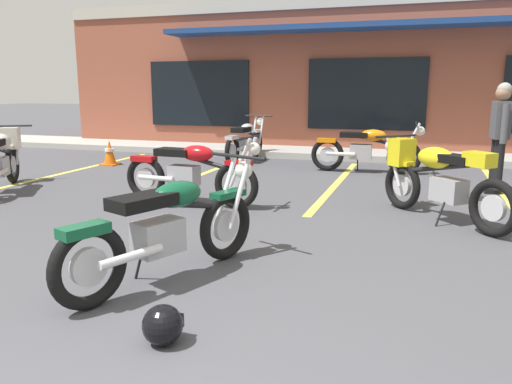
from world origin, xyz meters
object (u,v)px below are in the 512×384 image
Objects in this scene: traffic_cone at (110,153)px; motorcycle_silver_naked at (437,177)px; motorcycle_foreground_classic at (168,227)px; motorcycle_cream_vintage at (245,141)px; motorcycle_black_cruiser at (190,172)px; motorcycle_green_cafe_racer at (366,149)px; motorcycle_red_sportbike at (1,157)px; helmet_on_pavement at (163,325)px; person_in_black_shirt at (500,131)px.

motorcycle_silver_naked is at bearing -22.13° from traffic_cone.
motorcycle_silver_naked is 6.94m from traffic_cone.
motorcycle_cream_vintage is at bearing 103.99° from motorcycle_foreground_classic.
motorcycle_black_cruiser is 4.04m from motorcycle_green_cafe_racer.
traffic_cone is at bearing -151.63° from motorcycle_cream_vintage.
motorcycle_black_cruiser is (3.29, -0.01, -0.07)m from motorcycle_red_sportbike.
motorcycle_red_sportbike is at bearing 179.88° from motorcycle_black_cruiser.
motorcycle_foreground_classic is at bearing 115.62° from helmet_on_pavement.
motorcycle_cream_vintage is (-0.66, 4.18, 0.00)m from motorcycle_black_cruiser.
person_in_black_shirt is 7.40m from traffic_cone.
traffic_cone is at bearing 175.12° from person_in_black_shirt.
person_in_black_shirt reaches higher than motorcycle_green_cafe_racer.
motorcycle_black_cruiser and motorcycle_silver_naked have the same top height.
motorcycle_green_cafe_racer is at bearing 33.22° from motorcycle_red_sportbike.
motorcycle_green_cafe_racer is (5.32, 3.48, -0.07)m from motorcycle_red_sportbike.
person_in_black_shirt reaches higher than motorcycle_silver_naked.
motorcycle_green_cafe_racer is 8.11× the size of helmet_on_pavement.
traffic_cone is (0.08, 2.80, -0.27)m from motorcycle_red_sportbike.
motorcycle_black_cruiser is 8.11× the size of helmet_on_pavement.
helmet_on_pavement is (4.81, -3.63, -0.40)m from motorcycle_red_sportbike.
motorcycle_red_sportbike is 6.51m from motorcycle_silver_naked.
motorcycle_cream_vintage is 8.12m from helmet_on_pavement.
helmet_on_pavement is at bearing -67.26° from motorcycle_black_cruiser.
motorcycle_foreground_classic is 1.06× the size of motorcycle_red_sportbike.
motorcycle_cream_vintage is at bearing 165.50° from motorcycle_green_cafe_racer.
motorcycle_foreground_classic is at bearing -122.71° from person_in_black_shirt.
motorcycle_foreground_classic is 0.95× the size of motorcycle_cream_vintage.
motorcycle_black_cruiser is (-1.04, 2.63, 0.00)m from motorcycle_foreground_classic.
motorcycle_silver_naked is at bearing -45.84° from motorcycle_cream_vintage.
motorcycle_green_cafe_racer is (2.03, 3.49, 0.00)m from motorcycle_black_cruiser.
motorcycle_foreground_classic is 6.20m from motorcycle_green_cafe_racer.
helmet_on_pavement is (2.18, -7.81, -0.33)m from motorcycle_cream_vintage.
motorcycle_green_cafe_racer is 7.14m from helmet_on_pavement.
motorcycle_red_sportbike is at bearing -122.19° from motorcycle_cream_vintage.
motorcycle_black_cruiser is at bearing 112.74° from helmet_on_pavement.
motorcycle_silver_naked reaches higher than helmet_on_pavement.
motorcycle_red_sportbike is 0.90× the size of motorcycle_cream_vintage.
person_in_black_shirt is at bearing -4.88° from traffic_cone.
traffic_cone is (-4.25, 5.44, -0.20)m from motorcycle_foreground_classic.
motorcycle_cream_vintage is 5.21m from person_in_black_shirt.
helmet_on_pavement is (-1.70, -3.82, -0.40)m from motorcycle_silver_naked.
traffic_cone is (-2.55, -1.38, -0.20)m from motorcycle_cream_vintage.
motorcycle_foreground_classic is at bearing -99.19° from motorcycle_green_cafe_racer.
motorcycle_red_sportbike is 7.26× the size of helmet_on_pavement.
person_in_black_shirt is at bearing 65.77° from helmet_on_pavement.
motorcycle_green_cafe_racer is 2.78m from motorcycle_cream_vintage.
traffic_cone is at bearing 88.35° from motorcycle_red_sportbike.
person_in_black_shirt is (7.42, 2.17, 0.42)m from motorcycle_red_sportbike.
motorcycle_green_cafe_racer is 2.52m from person_in_black_shirt.
motorcycle_foreground_classic and motorcycle_green_cafe_racer have the same top height.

